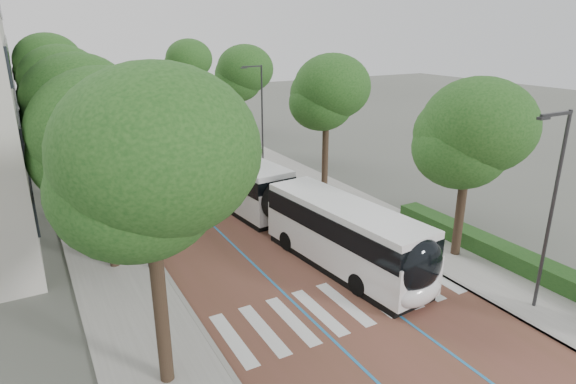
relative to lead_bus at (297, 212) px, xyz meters
name	(u,v)px	position (x,y,z in m)	size (l,w,h in m)	color
ground	(355,317)	(-1.68, -7.52, -1.63)	(160.00, 160.00, 0.00)	#51544C
road	(133,134)	(-1.68, 32.48, -1.62)	(11.00, 140.00, 0.02)	brown
sidewalk_left	(58,141)	(-9.18, 32.48, -1.57)	(4.00, 140.00, 0.12)	gray
sidewalk_right	(200,127)	(5.82, 32.48, -1.57)	(4.00, 140.00, 0.12)	gray
kerb_left	(78,139)	(-7.28, 32.48, -1.57)	(0.20, 140.00, 0.14)	gray
kerb_right	(184,128)	(3.92, 32.48, -1.57)	(0.20, 140.00, 0.14)	gray
zebra_crossing	(344,303)	(-1.48, -6.52, -1.60)	(10.55, 3.60, 0.01)	silver
lane_line_left	(118,135)	(-3.28, 32.48, -1.60)	(0.12, 126.00, 0.01)	#2272AC
lane_line_right	(148,132)	(-0.08, 32.48, -1.60)	(0.12, 126.00, 0.01)	#2272AC
hedge	(509,255)	(7.42, -7.52, -1.11)	(1.20, 14.00, 0.80)	#143B14
streetlight_near	(551,198)	(4.94, -10.52, 3.19)	(1.82, 0.20, 8.00)	#2F2F32
streetlight_far	(260,107)	(4.94, 14.48, 3.19)	(1.82, 0.20, 8.00)	#2F2F32
lamp_post_left	(142,187)	(-7.78, 0.48, 2.49)	(0.14, 0.14, 8.00)	#2F2F32
trees_left	(64,92)	(-9.18, 16.33, 5.01)	(6.40, 60.52, 9.89)	black
trees_right	(267,84)	(6.02, 15.24, 4.89)	(5.46, 47.35, 9.13)	black
lead_bus	(297,212)	(0.00, 0.00, 0.00)	(4.22, 18.55, 3.20)	black
bus_queued_0	(202,148)	(0.42, 16.00, 0.00)	(2.97, 12.48, 3.20)	silver
bus_queued_1	(164,123)	(0.73, 28.60, 0.00)	(2.84, 12.46, 3.20)	silver
bus_queued_2	(134,105)	(0.65, 42.31, 0.00)	(2.91, 12.47, 3.20)	silver
bus_queued_3	(119,94)	(1.17, 54.61, 0.00)	(3.06, 12.50, 3.20)	silver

